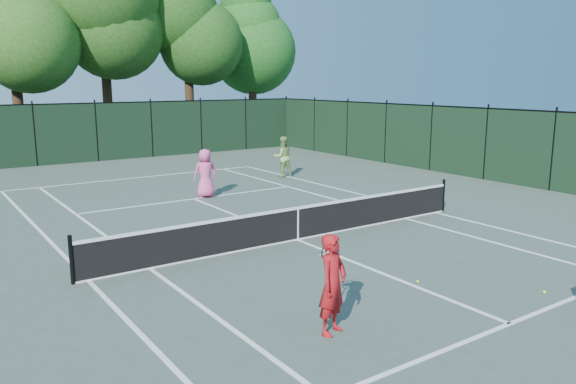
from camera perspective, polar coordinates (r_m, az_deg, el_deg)
ground at (r=15.06m, az=0.98°, el=-4.89°), size 90.00×90.00×0.00m
sideline_doubles_left at (r=12.82m, az=-19.60°, el=-8.49°), size 0.10×23.77×0.01m
sideline_doubles_right at (r=18.69m, az=14.78°, el=-2.04°), size 0.10×23.77×0.01m
sideline_singles_left at (r=13.20m, az=-13.82°, el=-7.57°), size 0.10×23.77×0.01m
sideline_singles_right at (r=17.70m, az=11.88°, el=-2.65°), size 0.10×23.77×0.01m
baseline_far at (r=25.44m, az=-14.82°, el=1.45°), size 10.97×0.10×0.01m
service_line_near at (r=10.84m, az=21.61°, el=-12.33°), size 8.23×0.10×0.01m
service_line_far at (r=20.45m, az=-9.53°, el=-0.69°), size 8.23×0.10×0.01m
center_service_line at (r=15.06m, az=0.98°, el=-4.87°), size 0.10×12.80×0.01m
tennis_net at (r=14.94m, az=0.99°, el=-3.13°), size 11.69×0.09×1.06m
fence_far at (r=31.04m, az=-18.87°, el=5.73°), size 24.00×0.05×3.00m
fence_right at (r=23.73m, az=25.31°, el=3.70°), size 0.05×36.00×3.00m
tree_2 at (r=34.16m, az=-26.45°, el=16.12°), size 6.00×6.00×12.40m
tree_4 at (r=36.95m, az=-10.25°, el=17.28°), size 6.20×6.20×12.97m
tree_5 at (r=39.69m, az=-3.69°, el=16.38°), size 5.80×5.80×12.23m
coach at (r=9.50m, az=4.57°, el=-9.32°), size 0.81×0.85×1.72m
player_pink at (r=20.53m, az=-8.39°, el=1.90°), size 0.97×0.75×1.77m
player_green at (r=24.62m, az=-0.55°, el=3.60°), size 0.99×0.85×1.79m
loose_ball_near_cart at (r=12.51m, az=24.60°, el=-9.22°), size 0.07×0.07×0.07m
loose_ball_midcourt at (r=12.28m, az=13.04°, el=-8.83°), size 0.07×0.07×0.07m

